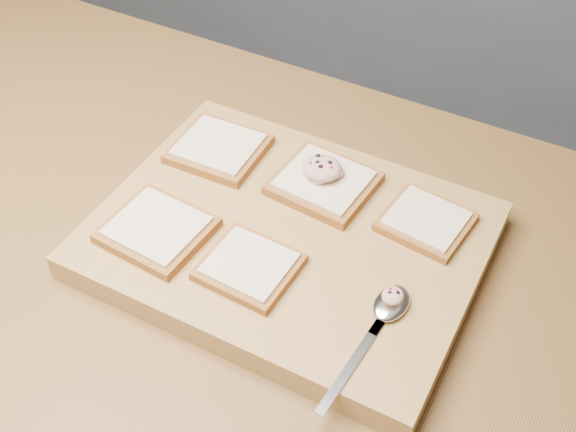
# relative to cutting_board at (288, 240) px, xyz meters

# --- Properties ---
(island_counter) EXTENTS (2.00, 0.80, 0.90)m
(island_counter) POSITION_rel_cutting_board_xyz_m (-0.08, -0.01, -0.47)
(island_counter) COLOR slate
(island_counter) RESTS_ON ground
(back_counter) EXTENTS (3.60, 0.62, 0.94)m
(back_counter) POSITION_rel_cutting_board_xyz_m (-0.08, 1.42, -0.45)
(back_counter) COLOR slate
(back_counter) RESTS_ON ground
(cutting_board) EXTENTS (0.50, 0.38, 0.04)m
(cutting_board) POSITION_rel_cutting_board_xyz_m (0.00, 0.00, 0.00)
(cutting_board) COLOR tan
(cutting_board) RESTS_ON island_counter
(bread_far_left) EXTENTS (0.13, 0.12, 0.02)m
(bread_far_left) POSITION_rel_cutting_board_xyz_m (-0.16, 0.09, 0.03)
(bread_far_left) COLOR #9F6729
(bread_far_left) RESTS_ON cutting_board
(bread_far_center) EXTENTS (0.14, 0.13, 0.02)m
(bread_far_center) POSITION_rel_cutting_board_xyz_m (0.01, 0.10, 0.03)
(bread_far_center) COLOR #9F6729
(bread_far_center) RESTS_ON cutting_board
(bread_far_right) EXTENTS (0.12, 0.11, 0.02)m
(bread_far_right) POSITION_rel_cutting_board_xyz_m (0.16, 0.09, 0.03)
(bread_far_right) COLOR #9F6729
(bread_far_right) RESTS_ON cutting_board
(bread_near_left) EXTENTS (0.14, 0.13, 0.02)m
(bread_near_left) POSITION_rel_cutting_board_xyz_m (-0.15, -0.09, 0.03)
(bread_near_left) COLOR #9F6729
(bread_near_left) RESTS_ON cutting_board
(bread_near_center) EXTENTS (0.12, 0.11, 0.02)m
(bread_near_center) POSITION_rel_cutting_board_xyz_m (-0.01, -0.08, 0.03)
(bread_near_center) COLOR #9F6729
(bread_near_center) RESTS_ON cutting_board
(tuna_salad_dollop) EXTENTS (0.05, 0.05, 0.03)m
(tuna_salad_dollop) POSITION_rel_cutting_board_xyz_m (0.00, 0.10, 0.05)
(tuna_salad_dollop) COLOR #DA9C8C
(tuna_salad_dollop) RESTS_ON bread_far_center
(spoon) EXTENTS (0.04, 0.20, 0.01)m
(spoon) POSITION_rel_cutting_board_xyz_m (0.17, -0.07, 0.03)
(spoon) COLOR silver
(spoon) RESTS_ON cutting_board
(spoon_salad) EXTENTS (0.03, 0.03, 0.02)m
(spoon_salad) POSITION_rel_cutting_board_xyz_m (0.17, -0.05, 0.04)
(spoon_salad) COLOR #DA9C8C
(spoon_salad) RESTS_ON spoon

